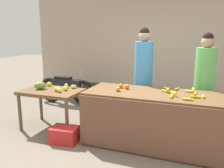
# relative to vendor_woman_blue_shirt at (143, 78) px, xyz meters

# --- Properties ---
(ground_plane) EXTENTS (24.00, 24.00, 0.00)m
(ground_plane) POSITION_rel_vendor_woman_blue_shirt_xyz_m (-0.10, -0.68, -0.95)
(ground_plane) COLOR #756B5B
(market_wall_back) EXTENTS (7.03, 0.23, 3.21)m
(market_wall_back) POSITION_rel_vendor_woman_blue_shirt_xyz_m (-0.10, 1.92, 0.62)
(market_wall_back) COLOR tan
(market_wall_back) RESTS_ON ground
(fruit_stall_counter) EXTENTS (2.13, 0.88, 0.87)m
(fruit_stall_counter) POSITION_rel_vendor_woman_blue_shirt_xyz_m (0.32, -0.69, -0.52)
(fruit_stall_counter) COLOR brown
(fruit_stall_counter) RESTS_ON ground
(side_table_wooden) EXTENTS (1.10, 0.72, 0.74)m
(side_table_wooden) POSITION_rel_vendor_woman_blue_shirt_xyz_m (-1.57, -0.68, -0.30)
(side_table_wooden) COLOR brown
(side_table_wooden) RESTS_ON ground
(banana_bunch_pile) EXTENTS (0.65, 0.65, 0.07)m
(banana_bunch_pile) POSITION_rel_vendor_woman_blue_shirt_xyz_m (0.75, -0.63, -0.05)
(banana_bunch_pile) COLOR yellow
(banana_bunch_pile) RESTS_ON fruit_stall_counter
(orange_pile) EXTENTS (0.19, 0.32, 0.08)m
(orange_pile) POSITION_rel_vendor_woman_blue_shirt_xyz_m (-0.20, -0.63, -0.04)
(orange_pile) COLOR orange
(orange_pile) RESTS_ON fruit_stall_counter
(mango_papaya_pile) EXTENTS (0.75, 0.48, 0.14)m
(mango_papaya_pile) POSITION_rel_vendor_woman_blue_shirt_xyz_m (-1.63, -0.63, -0.15)
(mango_papaya_pile) COLOR #DACA43
(mango_papaya_pile) RESTS_ON side_table_wooden
(vendor_woman_blue_shirt) EXTENTS (0.34, 0.34, 1.88)m
(vendor_woman_blue_shirt) POSITION_rel_vendor_woman_blue_shirt_xyz_m (0.00, 0.00, 0.00)
(vendor_woman_blue_shirt) COLOR #33333D
(vendor_woman_blue_shirt) RESTS_ON ground
(vendor_woman_green_shirt) EXTENTS (0.34, 0.34, 1.80)m
(vendor_woman_green_shirt) POSITION_rel_vendor_woman_blue_shirt_xyz_m (1.07, 0.02, -0.05)
(vendor_woman_green_shirt) COLOR #33333D
(vendor_woman_green_shirt) RESTS_ON ground
(parked_motorcycle) EXTENTS (1.60, 0.18, 0.88)m
(parked_motorcycle) POSITION_rel_vendor_woman_blue_shirt_xyz_m (-2.13, 0.76, -0.55)
(parked_motorcycle) COLOR black
(parked_motorcycle) RESTS_ON ground
(produce_crate) EXTENTS (0.47, 0.37, 0.26)m
(produce_crate) POSITION_rel_vendor_woman_blue_shirt_xyz_m (-1.04, -1.12, -0.82)
(produce_crate) COLOR red
(produce_crate) RESTS_ON ground
(produce_sack) EXTENTS (0.45, 0.42, 0.49)m
(produce_sack) POSITION_rel_vendor_woman_blue_shirt_xyz_m (-0.77, 0.14, -0.70)
(produce_sack) COLOR tan
(produce_sack) RESTS_ON ground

